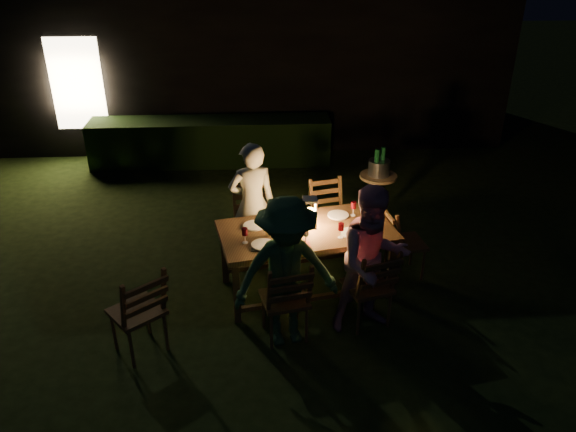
{
  "coord_description": "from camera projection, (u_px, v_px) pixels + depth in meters",
  "views": [
    {
      "loc": [
        0.29,
        -5.77,
        3.81
      ],
      "look_at": [
        0.64,
        -0.06,
        0.84
      ],
      "focal_mm": 35.0,
      "sensor_mm": 36.0,
      "label": 1
    }
  ],
  "objects": [
    {
      "name": "dining_table",
      "position": [
        306.0,
        235.0,
        6.29
      ],
      "size": [
        2.08,
        1.32,
        0.8
      ],
      "rotation": [
        0.0,
        0.0,
        0.2
      ],
      "color": "#452717",
      "rests_on": "ground"
    },
    {
      "name": "plate_far_left",
      "position": [
        254.0,
        226.0,
        6.31
      ],
      "size": [
        0.25,
        0.25,
        0.01
      ],
      "primitive_type": "cylinder",
      "color": "white",
      "rests_on": "dining_table"
    },
    {
      "name": "napkin_right",
      "position": [
        363.0,
        235.0,
        6.12
      ],
      "size": [
        0.18,
        0.14,
        0.01
      ],
      "primitive_type": "cube",
      "color": "red",
      "rests_on": "dining_table"
    },
    {
      "name": "phone",
      "position": [
        258.0,
        249.0,
        5.85
      ],
      "size": [
        0.14,
        0.07,
        0.01
      ],
      "primitive_type": "cube",
      "color": "black",
      "rests_on": "dining_table"
    },
    {
      "name": "person_house_side",
      "position": [
        252.0,
        204.0,
        6.86
      ],
      "size": [
        0.64,
        0.48,
        1.57
      ],
      "primitive_type": "imported",
      "rotation": [
        0.0,
        0.0,
        3.34
      ],
      "color": "beige",
      "rests_on": "ground"
    },
    {
      "name": "lantern",
      "position": [
        310.0,
        214.0,
        6.24
      ],
      "size": [
        0.16,
        0.16,
        0.35
      ],
      "color": "white",
      "rests_on": "dining_table"
    },
    {
      "name": "chair_near_left",
      "position": [
        285.0,
        312.0,
        5.72
      ],
      "size": [
        0.54,
        0.56,
        1.0
      ],
      "rotation": [
        0.0,
        0.0,
        0.21
      ],
      "color": "#452717",
      "rests_on": "ground"
    },
    {
      "name": "plate_near_right",
      "position": [
        351.0,
        233.0,
        6.16
      ],
      "size": [
        0.25,
        0.25,
        0.01
      ],
      "primitive_type": "cylinder",
      "color": "white",
      "rests_on": "dining_table"
    },
    {
      "name": "wineglass_c",
      "position": [
        341.0,
        231.0,
        6.04
      ],
      "size": [
        0.06,
        0.06,
        0.18
      ],
      "primitive_type": null,
      "color": "#59070F",
      "rests_on": "dining_table"
    },
    {
      "name": "plate_far_right",
      "position": [
        338.0,
        215.0,
        6.54
      ],
      "size": [
        0.25,
        0.25,
        0.01
      ],
      "primitive_type": "cylinder",
      "color": "white",
      "rests_on": "dining_table"
    },
    {
      "name": "chair_far_left",
      "position": [
        254.0,
        239.0,
        7.04
      ],
      "size": [
        0.52,
        0.55,
        1.05
      ],
      "rotation": [
        0.0,
        0.0,
        3.26
      ],
      "color": "#452717",
      "rests_on": "ground"
    },
    {
      "name": "person_opp_right",
      "position": [
        373.0,
        261.0,
        5.65
      ],
      "size": [
        0.89,
        0.76,
        1.62
      ],
      "primitive_type": "imported",
      "rotation": [
        0.0,
        0.0,
        0.2
      ],
      "color": "#C7899F",
      "rests_on": "ground"
    },
    {
      "name": "chair_far_right",
      "position": [
        330.0,
        230.0,
        7.27
      ],
      "size": [
        0.54,
        0.56,
        0.99
      ],
      "rotation": [
        0.0,
        0.0,
        3.38
      ],
      "color": "#452717",
      "rests_on": "ground"
    },
    {
      "name": "chair_spare",
      "position": [
        140.0,
        326.0,
        5.52
      ],
      "size": [
        0.67,
        0.68,
        1.04
      ],
      "rotation": [
        0.0,
        0.0,
        0.68
      ],
      "color": "#452717",
      "rests_on": "ground"
    },
    {
      "name": "plate_near_left",
      "position": [
        263.0,
        245.0,
        5.94
      ],
      "size": [
        0.25,
        0.25,
        0.01
      ],
      "primitive_type": "cylinder",
      "color": "white",
      "rests_on": "dining_table"
    },
    {
      "name": "side_table",
      "position": [
        378.0,
        180.0,
        7.9
      ],
      "size": [
        0.52,
        0.52,
        0.7
      ],
      "color": "olive",
      "rests_on": "ground"
    },
    {
      "name": "chair_end",
      "position": [
        403.0,
        254.0,
        6.77
      ],
      "size": [
        0.52,
        0.49,
        0.96
      ],
      "rotation": [
        0.0,
        0.0,
        -1.43
      ],
      "color": "#452717",
      "rests_on": "ground"
    },
    {
      "name": "wineglass_e",
      "position": [
        306.0,
        236.0,
        5.93
      ],
      "size": [
        0.06,
        0.06,
        0.18
      ],
      "primitive_type": null,
      "color": "silver",
      "rests_on": "dining_table"
    },
    {
      "name": "wineglass_a",
      "position": [
        274.0,
        214.0,
        6.39
      ],
      "size": [
        0.06,
        0.06,
        0.18
      ],
      "primitive_type": null,
      "color": "#59070F",
      "rests_on": "dining_table"
    },
    {
      "name": "bottle_bucket_a",
      "position": [
        376.0,
        166.0,
        7.75
      ],
      "size": [
        0.07,
        0.07,
        0.32
      ],
      "primitive_type": "cylinder",
      "color": "#0F471E",
      "rests_on": "side_table"
    },
    {
      "name": "napkin_left",
      "position": [
        302.0,
        244.0,
        5.94
      ],
      "size": [
        0.18,
        0.14,
        0.01
      ],
      "primitive_type": "cube",
      "color": "red",
      "rests_on": "dining_table"
    },
    {
      "name": "wineglass_b",
      "position": [
        245.0,
        236.0,
        5.95
      ],
      "size": [
        0.06,
        0.06,
        0.18
      ],
      "primitive_type": null,
      "color": "#59070F",
      "rests_on": "dining_table"
    },
    {
      "name": "bottle_bucket_b",
      "position": [
        382.0,
        163.0,
        7.82
      ],
      "size": [
        0.07,
        0.07,
        0.32
      ],
      "primitive_type": "cylinder",
      "color": "#0F471E",
      "rests_on": "side_table"
    },
    {
      "name": "garden_envelope",
      "position": [
        238.0,
        47.0,
        11.58
      ],
      "size": [
        40.0,
        40.0,
        3.2
      ],
      "color": "black",
      "rests_on": "ground"
    },
    {
      "name": "bottle_table",
      "position": [
        285.0,
        221.0,
        6.13
      ],
      "size": [
        0.07,
        0.07,
        0.28
      ],
      "primitive_type": "cylinder",
      "color": "#0F471E",
      "rests_on": "dining_table"
    },
    {
      "name": "wineglass_d",
      "position": [
        353.0,
        209.0,
        6.51
      ],
      "size": [
        0.06,
        0.06,
        0.18
      ],
      "primitive_type": null,
      "color": "#59070F",
      "rests_on": "dining_table"
    },
    {
      "name": "ice_bucket",
      "position": [
        379.0,
        168.0,
        7.81
      ],
      "size": [
        0.3,
        0.3,
        0.22
      ],
      "primitive_type": "cylinder",
      "color": "#A5A8AD",
      "rests_on": "side_table"
    },
    {
      "name": "person_opp_left",
      "position": [
        286.0,
        273.0,
        5.44
      ],
      "size": [
        1.14,
        0.8,
        1.62
      ],
      "primitive_type": "imported",
      "rotation": [
        0.0,
        0.0,
        0.2
      ],
      "color": "#2C5931",
      "rests_on": "ground"
    },
    {
      "name": "chair_near_right",
      "position": [
        368.0,
        299.0,
        5.93
      ],
      "size": [
        0.57,
        0.59,
        1.0
      ],
      "rotation": [
        0.0,
        0.0,
        0.31
      ],
      "color": "#452717",
      "rests_on": "ground"
    }
  ]
}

